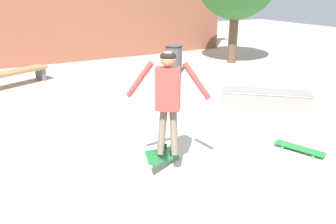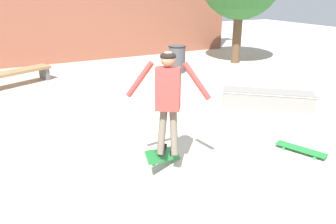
# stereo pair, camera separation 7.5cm
# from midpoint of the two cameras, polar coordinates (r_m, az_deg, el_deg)

# --- Properties ---
(ground_plane) EXTENTS (40.00, 40.00, 0.00)m
(ground_plane) POSITION_cam_midpoint_polar(r_m,az_deg,el_deg) (4.80, 2.10, -12.35)
(ground_plane) COLOR beige
(park_bench) EXTENTS (1.97, 1.24, 0.44)m
(park_bench) POSITION_cam_midpoint_polar(r_m,az_deg,el_deg) (10.33, -25.58, 5.87)
(park_bench) COLOR #99754C
(park_bench) RESTS_ON ground_plane
(skate_ledge) EXTENTS (1.93, 1.72, 0.40)m
(skate_ledge) POSITION_cam_midpoint_polar(r_m,az_deg,el_deg) (7.97, 16.19, 2.21)
(skate_ledge) COLOR gray
(skate_ledge) RESTS_ON ground_plane
(trash_bin) EXTENTS (0.58, 0.58, 0.88)m
(trash_bin) POSITION_cam_midpoint_polar(r_m,az_deg,el_deg) (10.94, 0.81, 9.32)
(trash_bin) COLOR #47474C
(trash_bin) RESTS_ON ground_plane
(skater) EXTENTS (1.05, 0.75, 1.53)m
(skater) POSITION_cam_midpoint_polar(r_m,az_deg,el_deg) (4.61, -0.47, 3.08)
(skater) COLOR #B23833
(skateboard_flipping) EXTENTS (0.75, 0.55, 0.45)m
(skateboard_flipping) POSITION_cam_midpoint_polar(r_m,az_deg,el_deg) (5.06, -1.27, -7.51)
(skateboard_flipping) COLOR #237F38
(skateboard_resting) EXTENTS (0.48, 0.84, 0.08)m
(skateboard_resting) POSITION_cam_midpoint_polar(r_m,az_deg,el_deg) (6.03, 21.59, -5.88)
(skateboard_resting) COLOR #237F38
(skateboard_resting) RESTS_ON ground_plane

